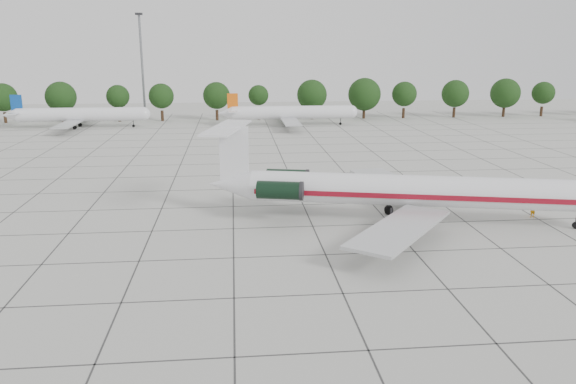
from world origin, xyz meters
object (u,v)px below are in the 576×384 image
at_px(bg_airliner_c, 291,113).
at_px(floodlight_mast, 142,60).
at_px(main_airliner, 397,190).
at_px(bg_airliner_b, 80,115).
at_px(ground_crew, 533,209).

height_order(bg_airliner_c, floodlight_mast, floodlight_mast).
distance_m(main_airliner, bg_airliner_b, 89.27).
distance_m(ground_crew, bg_airliner_b, 98.42).
bearing_deg(bg_airliner_b, bg_airliner_c, -0.93).
height_order(ground_crew, bg_airliner_b, bg_airliner_b).
distance_m(ground_crew, bg_airliner_c, 75.24).
bearing_deg(main_airliner, bg_airliner_c, 105.93).
xyz_separation_m(ground_crew, floodlight_mast, (-53.71, 91.16, 13.34)).
bearing_deg(bg_airliner_c, bg_airliner_b, 179.07).
xyz_separation_m(main_airliner, floodlight_mast, (-38.79, 91.21, 10.88)).
xyz_separation_m(bg_airliner_c, floodlight_mast, (-35.42, 18.20, 11.37)).
height_order(main_airliner, bg_airliner_b, main_airliner).
relative_size(ground_crew, floodlight_mast, 0.07).
height_order(main_airliner, bg_airliner_c, main_airliner).
bearing_deg(bg_airliner_b, ground_crew, -48.52).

